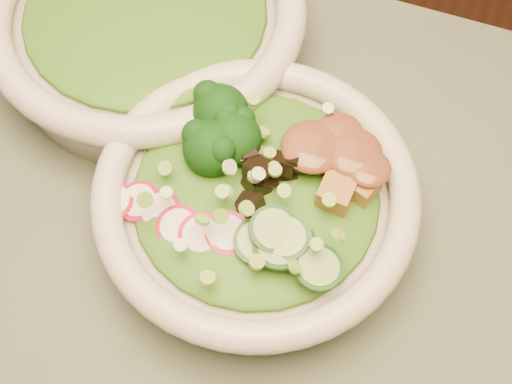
% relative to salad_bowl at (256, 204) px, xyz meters
% --- Properties ---
extents(salad_bowl, '(0.23, 0.23, 0.06)m').
position_rel_salad_bowl_xyz_m(salad_bowl, '(0.00, 0.00, 0.00)').
color(salad_bowl, silver).
rests_on(salad_bowl, dining_table).
extents(side_bowl, '(0.26, 0.26, 0.07)m').
position_rel_salad_bowl_xyz_m(side_bowl, '(-0.14, 0.12, 0.00)').
color(side_bowl, silver).
rests_on(side_bowl, dining_table).
extents(lettuce_bed, '(0.17, 0.17, 0.02)m').
position_rel_salad_bowl_xyz_m(lettuce_bed, '(0.00, 0.00, 0.02)').
color(lettuce_bed, '#2B6214').
rests_on(lettuce_bed, salad_bowl).
extents(side_lettuce, '(0.17, 0.17, 0.02)m').
position_rel_salad_bowl_xyz_m(side_lettuce, '(-0.14, 0.12, 0.02)').
color(side_lettuce, '#2B6214').
rests_on(side_lettuce, side_bowl).
extents(broccoli_florets, '(0.09, 0.08, 0.04)m').
position_rel_salad_bowl_xyz_m(broccoli_florets, '(-0.04, 0.04, 0.03)').
color(broccoli_florets, black).
rests_on(broccoli_florets, salad_bowl).
extents(radish_slices, '(0.10, 0.07, 0.02)m').
position_rel_salad_bowl_xyz_m(radish_slices, '(-0.04, -0.04, 0.02)').
color(radish_slices, '#A40C31').
rests_on(radish_slices, salad_bowl).
extents(cucumber_slices, '(0.08, 0.08, 0.03)m').
position_rel_salad_bowl_xyz_m(cucumber_slices, '(0.04, -0.04, 0.03)').
color(cucumber_slices, '#7EA95E').
rests_on(cucumber_slices, salad_bowl).
extents(mushroom_heap, '(0.08, 0.08, 0.03)m').
position_rel_salad_bowl_xyz_m(mushroom_heap, '(0.01, 0.01, 0.03)').
color(mushroom_heap, black).
rests_on(mushroom_heap, salad_bowl).
extents(tofu_cubes, '(0.09, 0.08, 0.03)m').
position_rel_salad_bowl_xyz_m(tofu_cubes, '(0.04, 0.04, 0.03)').
color(tofu_cubes, '#A07035').
rests_on(tofu_cubes, salad_bowl).
extents(peanut_sauce, '(0.06, 0.05, 0.01)m').
position_rel_salad_bowl_xyz_m(peanut_sauce, '(0.04, 0.04, 0.04)').
color(peanut_sauce, brown).
rests_on(peanut_sauce, tofu_cubes).
extents(scallion_garnish, '(0.16, 0.16, 0.02)m').
position_rel_salad_bowl_xyz_m(scallion_garnish, '(0.00, 0.00, 0.04)').
color(scallion_garnish, '#7FB640').
rests_on(scallion_garnish, salad_bowl).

